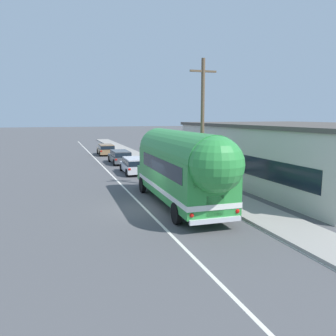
% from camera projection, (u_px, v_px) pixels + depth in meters
% --- Properties ---
extents(ground_plane, '(300.00, 300.00, 0.00)m').
position_uv_depth(ground_plane, '(145.00, 209.00, 18.07)').
color(ground_plane, '#4C4C4F').
extents(lane_markings, '(4.02, 80.00, 0.01)m').
position_uv_depth(lane_markings, '(130.00, 172.00, 29.88)').
color(lane_markings, silver).
rests_on(lane_markings, ground).
extents(sidewalk_slab, '(2.45, 90.00, 0.15)m').
position_uv_depth(sidewalk_slab, '(173.00, 173.00, 29.04)').
color(sidewalk_slab, gray).
rests_on(sidewalk_slab, ground).
extents(roadside_building, '(12.53, 19.43, 4.34)m').
position_uv_depth(roadside_building, '(303.00, 152.00, 25.65)').
color(roadside_building, beige).
rests_on(roadside_building, ground).
extents(utility_pole, '(1.80, 0.24, 8.50)m').
position_uv_depth(utility_pole, '(202.00, 123.00, 21.96)').
color(utility_pole, brown).
rests_on(utility_pole, ground).
extents(painted_bus, '(2.77, 11.39, 4.12)m').
position_uv_depth(painted_bus, '(183.00, 166.00, 17.87)').
color(painted_bus, '#2D8C3D').
rests_on(painted_bus, ground).
extents(car_lead, '(2.07, 4.47, 1.37)m').
position_uv_depth(car_lead, '(135.00, 164.00, 29.16)').
color(car_lead, silver).
rests_on(car_lead, ground).
extents(car_second, '(1.94, 4.73, 1.37)m').
position_uv_depth(car_second, '(120.00, 156.00, 35.43)').
color(car_second, '#474C51').
rests_on(car_second, ground).
extents(car_third, '(2.05, 4.36, 1.37)m').
position_uv_depth(car_third, '(106.00, 149.00, 43.28)').
color(car_third, olive).
rests_on(car_third, ground).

